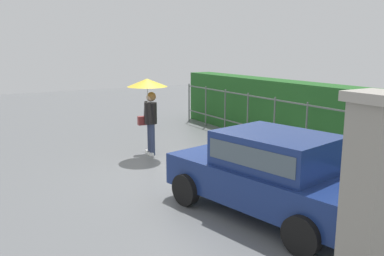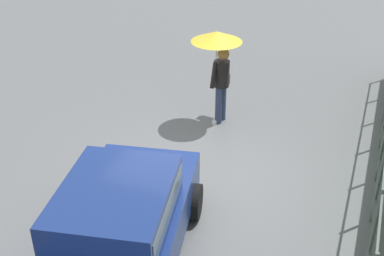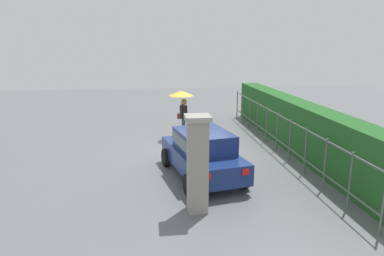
# 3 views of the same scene
# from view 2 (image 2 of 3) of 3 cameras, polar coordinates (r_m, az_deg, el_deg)

# --- Properties ---
(ground_plane) EXTENTS (40.00, 40.00, 0.00)m
(ground_plane) POSITION_cam_2_polar(r_m,az_deg,el_deg) (9.29, 0.24, -5.68)
(ground_plane) COLOR slate
(car) EXTENTS (3.96, 2.45, 1.48)m
(car) POSITION_cam_2_polar(r_m,az_deg,el_deg) (7.07, -8.27, -10.80)
(car) COLOR navy
(car) RESTS_ON ground
(pedestrian) EXTENTS (1.07, 1.07, 2.09)m
(pedestrian) POSITION_cam_2_polar(r_m,az_deg,el_deg) (10.54, 3.06, 8.49)
(pedestrian) COLOR #2D3856
(pedestrian) RESTS_ON ground
(fence_section) EXTENTS (12.57, 0.05, 1.50)m
(fence_section) POSITION_cam_2_polar(r_m,az_deg,el_deg) (8.32, 20.72, -5.59)
(fence_section) COLOR #59605B
(fence_section) RESTS_ON ground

